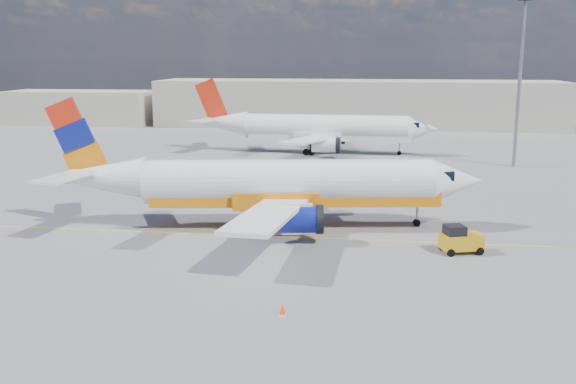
# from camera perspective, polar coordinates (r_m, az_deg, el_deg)

# --- Properties ---
(ground) EXTENTS (240.00, 240.00, 0.00)m
(ground) POSITION_cam_1_polar(r_m,az_deg,el_deg) (42.06, -3.98, -5.02)
(ground) COLOR slate
(ground) RESTS_ON ground
(taxi_line) EXTENTS (70.00, 0.15, 0.01)m
(taxi_line) POSITION_cam_1_polar(r_m,az_deg,el_deg) (44.88, -3.21, -3.90)
(taxi_line) COLOR yellow
(taxi_line) RESTS_ON ground
(terminal_main) EXTENTS (70.00, 14.00, 8.00)m
(terminal_main) POSITION_cam_1_polar(r_m,az_deg,el_deg) (114.69, 6.14, 7.83)
(terminal_main) COLOR #B8AF9F
(terminal_main) RESTS_ON ground
(terminal_annex) EXTENTS (26.00, 10.00, 6.00)m
(terminal_annex) POSITION_cam_1_polar(r_m,az_deg,el_deg) (123.79, -17.92, 7.16)
(terminal_annex) COLOR #B8AF9F
(terminal_annex) RESTS_ON ground
(main_jet) EXTENTS (31.61, 24.65, 9.55)m
(main_jet) POSITION_cam_1_polar(r_m,az_deg,el_deg) (46.40, -1.16, 0.69)
(main_jet) COLOR white
(main_jet) RESTS_ON ground
(second_jet) EXTENTS (31.25, 24.72, 9.47)m
(second_jet) POSITION_cam_1_polar(r_m,az_deg,el_deg) (82.41, 2.69, 5.66)
(second_jet) COLOR white
(second_jet) RESTS_ON ground
(gse_tug) EXTENTS (2.85, 2.24, 1.82)m
(gse_tug) POSITION_cam_1_polar(r_m,az_deg,el_deg) (42.26, 15.04, -4.12)
(gse_tug) COLOR black
(gse_tug) RESTS_ON ground
(traffic_cone) EXTENTS (0.40, 0.40, 0.56)m
(traffic_cone) POSITION_cam_1_polar(r_m,az_deg,el_deg) (31.55, -0.49, -10.41)
(traffic_cone) COLOR white
(traffic_cone) RESTS_ON ground
(floodlight_mast) EXTENTS (1.35, 1.35, 18.54)m
(floodlight_mast) POSITION_cam_1_polar(r_m,az_deg,el_deg) (76.05, 19.98, 10.44)
(floodlight_mast) COLOR gray
(floodlight_mast) RESTS_ON ground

